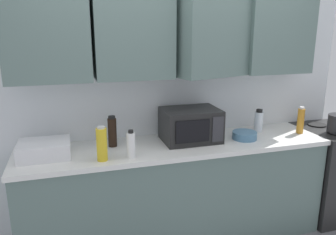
% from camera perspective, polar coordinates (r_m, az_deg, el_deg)
% --- Properties ---
extents(wall_back_with_cabinets, '(3.48, 0.50, 2.60)m').
position_cam_1_polar(wall_back_with_cabinets, '(2.93, 0.15, 9.65)').
color(wall_back_with_cabinets, white).
rests_on(wall_back_with_cabinets, ground_plane).
extents(counter_run, '(2.61, 0.63, 0.90)m').
position_cam_1_polar(counter_run, '(3.04, 1.39, -12.41)').
color(counter_run, slate).
rests_on(counter_run, ground_plane).
extents(stove_range, '(0.76, 0.64, 0.91)m').
position_cam_1_polar(stove_range, '(3.85, 26.43, -7.96)').
color(stove_range, black).
rests_on(stove_range, ground_plane).
extents(microwave, '(0.48, 0.37, 0.28)m').
position_cam_1_polar(microwave, '(2.91, 3.82, -1.26)').
color(microwave, black).
rests_on(microwave, counter_run).
extents(dish_rack, '(0.38, 0.30, 0.12)m').
position_cam_1_polar(dish_rack, '(2.73, -20.15, -5.05)').
color(dish_rack, silver).
rests_on(dish_rack, counter_run).
extents(bottle_yellow_mustard, '(0.08, 0.08, 0.26)m').
position_cam_1_polar(bottle_yellow_mustard, '(2.52, -11.12, -4.42)').
color(bottle_yellow_mustard, gold).
rests_on(bottle_yellow_mustard, counter_run).
extents(bottle_soy_dark, '(0.07, 0.07, 0.26)m').
position_cam_1_polar(bottle_soy_dark, '(2.80, -9.40, -2.38)').
color(bottle_soy_dark, black).
rests_on(bottle_soy_dark, counter_run).
extents(bottle_amber_vinegar, '(0.06, 0.06, 0.25)m').
position_cam_1_polar(bottle_amber_vinegar, '(3.34, 21.48, -0.49)').
color(bottle_amber_vinegar, '#AD701E').
rests_on(bottle_amber_vinegar, counter_run).
extents(bottle_clear_tall, '(0.08, 0.08, 0.21)m').
position_cam_1_polar(bottle_clear_tall, '(3.28, 15.05, -0.57)').
color(bottle_clear_tall, silver).
rests_on(bottle_clear_tall, counter_run).
extents(bottle_white_jar, '(0.07, 0.07, 0.22)m').
position_cam_1_polar(bottle_white_jar, '(2.55, -6.25, -4.60)').
color(bottle_white_jar, white).
rests_on(bottle_white_jar, counter_run).
extents(bowl_ceramic_small, '(0.21, 0.21, 0.07)m').
position_cam_1_polar(bowl_ceramic_small, '(3.04, 12.79, -2.96)').
color(bowl_ceramic_small, teal).
rests_on(bowl_ceramic_small, counter_run).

